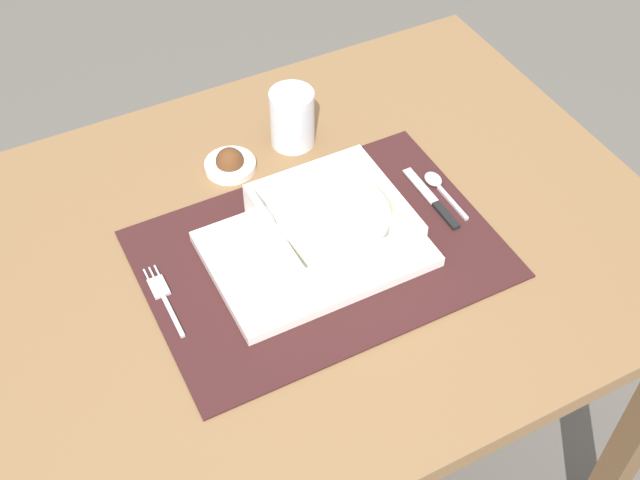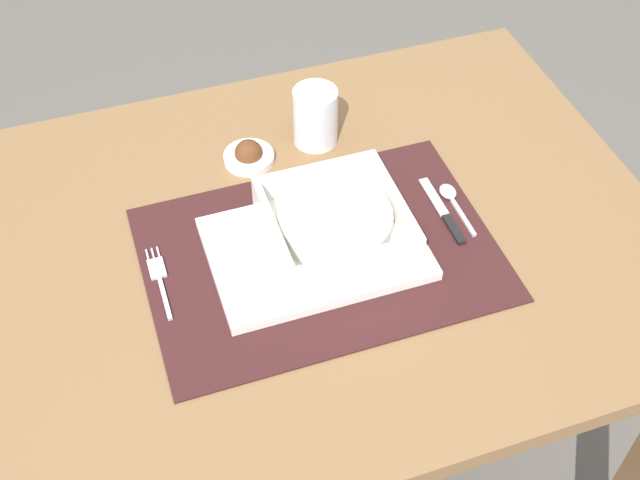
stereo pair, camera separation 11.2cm
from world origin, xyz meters
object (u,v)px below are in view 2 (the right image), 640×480
at_px(butter_knife, 445,214).
at_px(condiment_saucer, 249,155).
at_px(fork, 159,277).
at_px(dining_table, 321,280).
at_px(spoon, 451,196).
at_px(drinking_glass, 315,119).
at_px(porridge_bowl, 335,224).

height_order(butter_knife, condiment_saucer, condiment_saucer).
height_order(fork, condiment_saucer, condiment_saucer).
bearing_deg(dining_table, condiment_saucer, 107.00).
bearing_deg(fork, butter_knife, -5.34).
distance_m(spoon, butter_knife, 0.04).
height_order(fork, drinking_glass, drinking_glass).
distance_m(butter_knife, condiment_saucer, 0.32).
height_order(porridge_bowl, spoon, porridge_bowl).
relative_size(spoon, butter_knife, 0.77).
height_order(porridge_bowl, fork, porridge_bowl).
bearing_deg(condiment_saucer, porridge_bowl, -71.55).
height_order(dining_table, fork, fork).
distance_m(dining_table, butter_knife, 0.21).
bearing_deg(butter_knife, spoon, 54.31).
relative_size(butter_knife, condiment_saucer, 1.76).
bearing_deg(drinking_glass, porridge_bowl, -101.43).
bearing_deg(fork, drinking_glass, 32.15).
bearing_deg(dining_table, fork, -177.81).
bearing_deg(porridge_bowl, condiment_saucer, 108.45).
bearing_deg(spoon, drinking_glass, 122.49).
bearing_deg(condiment_saucer, fork, -132.88).
xyz_separation_m(porridge_bowl, butter_knife, (0.17, -0.00, -0.03)).
xyz_separation_m(drinking_glass, condiment_saucer, (-0.11, -0.01, -0.03)).
relative_size(dining_table, spoon, 9.19).
distance_m(porridge_bowl, condiment_saucer, 0.22).
bearing_deg(dining_table, porridge_bowl, -60.74).
xyz_separation_m(fork, spoon, (0.44, 0.01, 0.00)).
relative_size(dining_table, fork, 7.59).
bearing_deg(spoon, fork, 177.03).
bearing_deg(drinking_glass, spoon, -52.97).
bearing_deg(butter_knife, condiment_saucer, 141.29).
height_order(fork, butter_knife, butter_knife).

